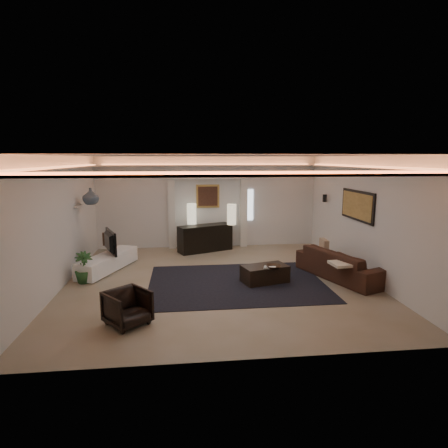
{
  "coord_description": "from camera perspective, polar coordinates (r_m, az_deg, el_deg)",
  "views": [
    {
      "loc": [
        -0.8,
        -8.32,
        2.85
      ],
      "look_at": [
        0.2,
        0.6,
        1.25
      ],
      "focal_mm": 29.74,
      "sensor_mm": 36.0,
      "label": 1
    }
  ],
  "objects": [
    {
      "name": "art_panel_gold",
      "position": [
        9.68,
        19.69,
        2.69
      ],
      "size": [
        0.02,
        1.5,
        0.62
      ],
      "primitive_type": "cube",
      "color": "tan",
      "rests_on": "wall_right"
    },
    {
      "name": "area_rug",
      "position": [
        8.69,
        1.92,
        -9.01
      ],
      "size": [
        4.0,
        3.0,
        0.01
      ],
      "primitive_type": "cube",
      "color": "black",
      "rests_on": "ground"
    },
    {
      "name": "magazine",
      "position": [
        8.49,
        7.05,
        -6.57
      ],
      "size": [
        0.31,
        0.26,
        0.03
      ],
      "primitive_type": "cube",
      "rotation": [
        0.0,
        0.0,
        -0.35
      ],
      "color": "silver",
      "rests_on": "coffee_table"
    },
    {
      "name": "lamp_right",
      "position": [
        11.47,
        1.19,
        1.28
      ],
      "size": [
        0.32,
        0.32,
        0.63
      ],
      "primitive_type": "cylinder",
      "rotation": [
        0.0,
        0.0,
        0.12
      ],
      "color": "beige",
      "rests_on": "console"
    },
    {
      "name": "coffee_table",
      "position": [
        8.73,
        6.29,
        -7.59
      ],
      "size": [
        1.15,
        0.82,
        0.39
      ],
      "primitive_type": "cube",
      "rotation": [
        0.0,
        0.0,
        0.27
      ],
      "color": "black",
      "rests_on": "ground"
    },
    {
      "name": "lamp_left",
      "position": [
        11.61,
        -4.99,
        1.35
      ],
      "size": [
        0.31,
        0.31,
        0.64
      ],
      "primitive_type": "cylinder",
      "rotation": [
        0.0,
        0.0,
        0.09
      ],
      "color": "#F1E8C0",
      "rests_on": "console"
    },
    {
      "name": "media_ledge",
      "position": [
        9.99,
        -17.4,
        -5.6
      ],
      "size": [
        1.28,
        2.16,
        0.4
      ],
      "primitive_type": "cube",
      "rotation": [
        0.0,
        0.0,
        -0.38
      ],
      "color": "white",
      "rests_on": "ground"
    },
    {
      "name": "bowl",
      "position": [
        8.44,
        7.66,
        -6.49
      ],
      "size": [
        0.38,
        0.38,
        0.08
      ],
      "primitive_type": "imported",
      "rotation": [
        0.0,
        0.0,
        -0.11
      ],
      "color": "black",
      "rests_on": "coffee_table"
    },
    {
      "name": "wall_front",
      "position": [
        5.09,
        2.92,
        -5.88
      ],
      "size": [
        7.0,
        0.0,
        7.0
      ],
      "primitive_type": "plane",
      "rotation": [
        -1.57,
        0.0,
        0.0
      ],
      "color": "silver",
      "rests_on": "ground"
    },
    {
      "name": "wall_sconce",
      "position": [
        11.38,
        15.22,
        3.85
      ],
      "size": [
        0.12,
        0.12,
        0.22
      ],
      "primitive_type": "cylinder",
      "color": "black",
      "rests_on": "wall_right"
    },
    {
      "name": "painting_frame",
      "position": [
        11.88,
        -2.51,
        4.29
      ],
      "size": [
        0.74,
        0.04,
        0.74
      ],
      "primitive_type": "cube",
      "color": "tan",
      "rests_on": "wall_back"
    },
    {
      "name": "plant",
      "position": [
        9.19,
        -20.74,
        -6.29
      ],
      "size": [
        0.55,
        0.55,
        0.72
      ],
      "primitive_type": "imported",
      "rotation": [
        0.0,
        0.0,
        0.49
      ],
      "color": "#244D22",
      "rests_on": "ground"
    },
    {
      "name": "ginger_jar",
      "position": [
        10.14,
        -19.81,
        4.04
      ],
      "size": [
        0.54,
        0.54,
        0.43
      ],
      "primitive_type": "imported",
      "rotation": [
        0.0,
        0.0,
        0.39
      ],
      "color": "#454C56",
      "rests_on": "wall_niche"
    },
    {
      "name": "wall_right",
      "position": [
        9.47,
        20.69,
        0.95
      ],
      "size": [
        0.0,
        7.0,
        7.0
      ],
      "primitive_type": "plane",
      "rotation": [
        1.57,
        0.0,
        -1.57
      ],
      "color": "silver",
      "rests_on": "ground"
    },
    {
      "name": "wall_back",
      "position": [
        11.93,
        -2.51,
        3.35
      ],
      "size": [
        7.0,
        0.0,
        7.0
      ],
      "primitive_type": "plane",
      "rotation": [
        1.57,
        0.0,
        0.0
      ],
      "color": "silver",
      "rests_on": "ground"
    },
    {
      "name": "figurine",
      "position": [
        10.95,
        -17.84,
        -2.03
      ],
      "size": [
        0.16,
        0.16,
        0.36
      ],
      "primitive_type": "cylinder",
      "rotation": [
        0.0,
        0.0,
        -0.21
      ],
      "color": "#472F20",
      "rests_on": "media_ledge"
    },
    {
      "name": "wall_left",
      "position": [
        8.86,
        -24.04,
        0.13
      ],
      "size": [
        0.0,
        7.0,
        7.0
      ],
      "primitive_type": "plane",
      "rotation": [
        1.57,
        0.0,
        1.57
      ],
      "color": "silver",
      "rests_on": "ground"
    },
    {
      "name": "cove_soffit",
      "position": [
        8.36,
        -0.91,
        8.53
      ],
      "size": [
        7.0,
        7.0,
        0.04
      ],
      "primitive_type": "cube",
      "color": "silver",
      "rests_on": "ceiling"
    },
    {
      "name": "pilaster_left",
      "position": [
        11.86,
        -8.02,
        1.52
      ],
      "size": [
        0.22,
        0.2,
        2.2
      ],
      "primitive_type": "cube",
      "color": "silver",
      "rests_on": "ground"
    },
    {
      "name": "sofa",
      "position": [
        9.39,
        17.61,
        -5.88
      ],
      "size": [
        2.51,
        1.69,
        0.68
      ],
      "primitive_type": "imported",
      "rotation": [
        0.0,
        0.0,
        1.94
      ],
      "color": "black",
      "rests_on": "ground"
    },
    {
      "name": "tv",
      "position": [
        10.0,
        -17.57,
        -2.5
      ],
      "size": [
        1.01,
        0.52,
        0.6
      ],
      "primitive_type": "imported",
      "rotation": [
        0.0,
        0.0,
        1.96
      ],
      "color": "black",
      "rests_on": "media_ledge"
    },
    {
      "name": "art_panel_frame",
      "position": [
        9.69,
        19.83,
        2.69
      ],
      "size": [
        0.04,
        1.64,
        0.74
      ],
      "primitive_type": "cube",
      "color": "black",
      "rests_on": "wall_right"
    },
    {
      "name": "pilaster_right",
      "position": [
        12.01,
        3.02,
        1.71
      ],
      "size": [
        0.22,
        0.2,
        2.2
      ],
      "primitive_type": "cube",
      "color": "silver",
      "rests_on": "ground"
    },
    {
      "name": "armchair",
      "position": [
        6.75,
        -14.61,
        -12.34
      ],
      "size": [
        0.94,
        0.94,
        0.62
      ],
      "primitive_type": "imported",
      "rotation": [
        0.0,
        0.0,
        0.7
      ],
      "color": "black",
      "rests_on": "ground"
    },
    {
      "name": "daylight_slit",
      "position": [
        12.09,
        3.91,
        2.95
      ],
      "size": [
        0.25,
        0.03,
        1.0
      ],
      "primitive_type": "cube",
      "color": "white",
      "rests_on": "wall_back"
    },
    {
      "name": "throw_pillow",
      "position": [
        10.07,
        15.1,
        -3.46
      ],
      "size": [
        0.14,
        0.43,
        0.42
      ],
      "primitive_type": "cube",
      "rotation": [
        0.0,
        0.0,
        -0.04
      ],
      "color": "tan",
      "rests_on": "sofa"
    },
    {
      "name": "ceiling",
      "position": [
        8.36,
        -0.92,
        10.45
      ],
      "size": [
        7.0,
        7.0,
        0.0
      ],
      "primitive_type": "plane",
      "rotation": [
        3.14,
        0.0,
        0.0
      ],
      "color": "white",
      "rests_on": "ground"
    },
    {
      "name": "console",
      "position": [
        11.5,
        -2.92,
        -2.21
      ],
      "size": [
        1.73,
        1.11,
        0.83
      ],
      "primitive_type": "cube",
      "rotation": [
        0.0,
        0.0,
        0.39
      ],
      "color": "black",
      "rests_on": "ground"
    },
    {
      "name": "floor",
      "position": [
        8.83,
        -0.87,
        -8.72
      ],
      "size": [
        7.0,
        7.0,
        0.0
      ],
      "primitive_type": "plane",
      "color": "gray",
      "rests_on": "ground"
    },
    {
      "name": "painting_canvas",
      "position": [
        11.86,
        -2.5,
        4.28
      ],
      "size": [
        0.62,
        0.02,
        0.62
      ],
      "primitive_type": "cube",
      "color": "#4C2D1E",
      "rests_on": "wall_back"
    },
    {
      "name": "throw_blanket",
      "position": [
        8.65,
        17.98,
        -5.83
      ],
      "size": [
        0.61,
        0.52,
        0.06
      ],
      "primitive_type": "cube",
      "rotation": [
        0.0,
        0.0,
        0.09
      ],
      "color": "white",
      "rests_on": "sofa"
    },
    {
      "name": "alcove_header",
      "position": [
        11.77,
        -2.51,
        7.17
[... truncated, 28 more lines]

